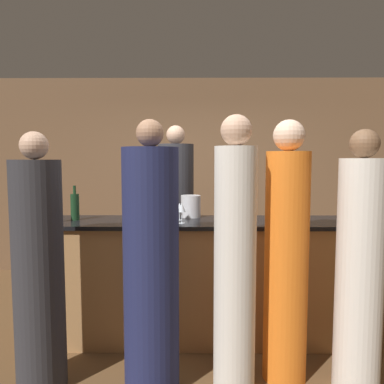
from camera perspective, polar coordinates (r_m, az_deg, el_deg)
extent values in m
plane|color=brown|center=(3.72, 2.03, -21.23)|extent=(14.00, 14.00, 0.00)
cube|color=brown|center=(5.46, 1.46, 2.43)|extent=(8.00, 0.06, 2.80)
cube|color=#B27F4C|center=(3.52, 2.06, -13.48)|extent=(2.82, 0.58, 1.06)
cube|color=black|center=(3.38, 2.09, -4.66)|extent=(2.88, 0.64, 0.04)
cylinder|color=#2D2D33|center=(4.21, -2.46, -5.10)|extent=(0.40, 0.40, 1.81)
sphere|color=tan|center=(4.16, -2.51, 8.71)|extent=(0.20, 0.20, 0.20)
cylinder|color=#2D2D33|center=(2.93, -22.32, -11.65)|extent=(0.35, 0.35, 1.64)
sphere|color=tan|center=(2.82, -22.94, 6.55)|extent=(0.19, 0.19, 0.19)
cylinder|color=silver|center=(2.95, 24.15, -11.53)|extent=(0.32, 0.32, 1.65)
sphere|color=brown|center=(2.84, 24.81, 6.71)|extent=(0.20, 0.20, 0.20)
cylinder|color=#1E234C|center=(2.70, -6.24, -11.81)|extent=(0.39, 0.39, 1.73)
sphere|color=#A37556|center=(2.59, -6.44, 8.91)|extent=(0.19, 0.19, 0.19)
cylinder|color=orange|center=(2.90, 14.15, -11.04)|extent=(0.32, 0.32, 1.70)
sphere|color=beige|center=(2.79, 14.57, 8.34)|extent=(0.23, 0.23, 0.23)
cylinder|color=silver|center=(2.68, 6.54, -11.89)|extent=(0.29, 0.29, 1.73)
sphere|color=tan|center=(2.57, 6.75, 9.33)|extent=(0.21, 0.21, 0.21)
cylinder|color=#19381E|center=(3.55, -17.41, -2.19)|extent=(0.08, 0.08, 0.24)
cylinder|color=#19381E|center=(3.54, -17.47, 0.33)|extent=(0.03, 0.03, 0.08)
cylinder|color=silver|center=(3.57, -0.19, -2.19)|extent=(0.19, 0.19, 0.21)
cylinder|color=silver|center=(3.22, 13.22, -4.94)|extent=(0.05, 0.05, 0.00)
cylinder|color=silver|center=(3.21, 13.24, -4.09)|extent=(0.01, 0.01, 0.09)
cone|color=silver|center=(3.20, 13.27, -2.66)|extent=(0.08, 0.08, 0.07)
cylinder|color=silver|center=(3.33, -6.33, -4.51)|extent=(0.05, 0.05, 0.00)
cylinder|color=silver|center=(3.32, -6.34, -3.74)|extent=(0.01, 0.01, 0.09)
cone|color=silver|center=(3.31, -6.35, -2.43)|extent=(0.06, 0.06, 0.07)
cylinder|color=silver|center=(3.23, -1.56, -4.78)|extent=(0.05, 0.05, 0.00)
cylinder|color=silver|center=(3.22, -1.57, -3.89)|extent=(0.01, 0.01, 0.10)
cone|color=silver|center=(3.21, -1.57, -2.35)|extent=(0.06, 0.06, 0.08)
cylinder|color=silver|center=(3.40, -1.91, -4.28)|extent=(0.05, 0.05, 0.00)
cylinder|color=silver|center=(3.39, -1.91, -3.47)|extent=(0.01, 0.01, 0.09)
cone|color=silver|center=(3.38, -1.91, -2.20)|extent=(0.07, 0.07, 0.06)
cylinder|color=silver|center=(3.50, -19.74, -4.30)|extent=(0.05, 0.05, 0.00)
cylinder|color=silver|center=(3.49, -19.76, -3.41)|extent=(0.01, 0.01, 0.10)
cone|color=silver|center=(3.48, -19.80, -1.98)|extent=(0.07, 0.07, 0.07)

